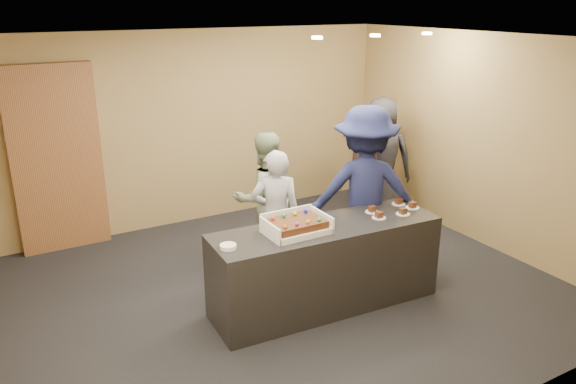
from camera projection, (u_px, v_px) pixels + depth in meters
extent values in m
plane|color=black|center=(276.00, 291.00, 6.22)|extent=(6.00, 6.00, 0.00)
plane|color=silver|center=(274.00, 40.00, 5.34)|extent=(6.00, 6.00, 0.00)
cube|color=olive|center=(190.00, 129.00, 7.83)|extent=(6.00, 0.04, 2.70)
cube|color=olive|center=(454.00, 272.00, 3.73)|extent=(6.00, 0.04, 2.70)
cube|color=olive|center=(481.00, 141.00, 7.18)|extent=(0.04, 5.00, 2.70)
cube|color=black|center=(325.00, 266.00, 5.81)|extent=(2.43, 0.83, 0.90)
cube|color=brown|center=(57.00, 160.00, 6.98)|extent=(1.07, 0.15, 2.36)
cube|color=white|center=(297.00, 230.00, 5.49)|extent=(0.59, 0.41, 0.06)
cube|color=white|center=(270.00, 231.00, 5.33)|extent=(0.02, 0.41, 0.16)
cube|color=white|center=(322.00, 219.00, 5.61)|extent=(0.02, 0.41, 0.16)
cube|color=white|center=(286.00, 217.00, 5.64)|extent=(0.59, 0.02, 0.18)
cube|color=#3F230E|center=(297.00, 224.00, 5.47)|extent=(0.52, 0.36, 0.07)
sphere|color=#ED471B|center=(273.00, 218.00, 5.46)|extent=(0.04, 0.04, 0.04)
sphere|color=#178A2E|center=(284.00, 216.00, 5.52)|extent=(0.04, 0.04, 0.04)
sphere|color=#BCDB17|center=(295.00, 213.00, 5.58)|extent=(0.04, 0.04, 0.04)
sphere|color=#1717C7|center=(306.00, 211.00, 5.64)|extent=(0.04, 0.04, 0.04)
sphere|color=#F15D14|center=(285.00, 227.00, 5.26)|extent=(0.04, 0.04, 0.04)
sphere|color=purple|center=(297.00, 224.00, 5.31)|extent=(0.04, 0.04, 0.04)
sphere|color=gold|center=(308.00, 222.00, 5.37)|extent=(0.04, 0.04, 0.04)
sphere|color=#25BB65|center=(319.00, 219.00, 5.43)|extent=(0.04, 0.04, 0.04)
cylinder|color=white|center=(228.00, 246.00, 5.15)|extent=(0.15, 0.15, 0.04)
cylinder|color=white|center=(379.00, 218.00, 5.86)|extent=(0.15, 0.15, 0.01)
cube|color=#3F230E|center=(379.00, 215.00, 5.85)|extent=(0.07, 0.06, 0.06)
cylinder|color=white|center=(372.00, 212.00, 6.03)|extent=(0.15, 0.15, 0.01)
cube|color=#3F230E|center=(372.00, 209.00, 6.02)|extent=(0.07, 0.06, 0.06)
cylinder|color=white|center=(403.00, 214.00, 5.97)|extent=(0.15, 0.15, 0.01)
cube|color=#3F230E|center=(403.00, 211.00, 5.96)|extent=(0.07, 0.06, 0.06)
cylinder|color=white|center=(399.00, 204.00, 6.26)|extent=(0.15, 0.15, 0.01)
cube|color=#3F230E|center=(399.00, 201.00, 6.25)|extent=(0.07, 0.06, 0.06)
cylinder|color=white|center=(412.00, 208.00, 6.15)|extent=(0.15, 0.15, 0.01)
cube|color=#3F230E|center=(413.00, 205.00, 6.14)|extent=(0.07, 0.06, 0.06)
imported|color=#ADADB3|center=(276.00, 216.00, 6.30)|extent=(0.66, 0.56, 1.53)
imported|color=gray|center=(264.00, 198.00, 6.74)|extent=(0.83, 0.67, 1.61)
imported|color=#181C44|center=(364.00, 192.00, 6.38)|extent=(1.48, 1.26, 1.98)
imported|color=brown|center=(364.00, 172.00, 7.45)|extent=(1.02, 1.08, 1.79)
imported|color=#232227|center=(381.00, 161.00, 7.91)|extent=(1.06, 0.97, 1.81)
cylinder|color=#FFEAC6|center=(317.00, 38.00, 6.14)|extent=(0.12, 0.12, 0.03)
cylinder|color=#FFEAC6|center=(375.00, 35.00, 6.51)|extent=(0.12, 0.12, 0.03)
cylinder|color=#FFEAC6|center=(427.00, 33.00, 6.88)|extent=(0.12, 0.12, 0.03)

